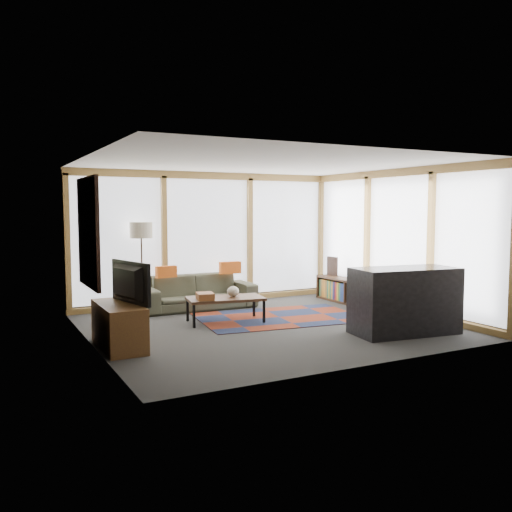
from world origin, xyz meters
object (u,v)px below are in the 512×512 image
television (124,283)px  floor_lamp (142,267)px  coffee_table (225,310)px  tv_console (119,326)px  bookshelf (351,292)px  sofa (198,292)px  bar_counter (405,301)px

television → floor_lamp: bearing=-34.3°
floor_lamp → television: bearing=-110.9°
coffee_table → tv_console: bearing=-156.7°
bookshelf → tv_console: 5.04m
bookshelf → sofa: bearing=161.5°
sofa → bar_counter: bearing=-58.0°
bar_counter → floor_lamp: bearing=138.3°
tv_console → coffee_table: bearing=23.3°
coffee_table → bookshelf: 2.94m
bookshelf → television: size_ratio=1.95×
floor_lamp → bar_counter: floor_lamp is taller
television → bar_counter: (3.96, -1.12, -0.39)m
bookshelf → floor_lamp: bearing=163.7°
coffee_table → sofa: bearing=88.1°
coffee_table → bar_counter: size_ratio=0.79×
floor_lamp → coffee_table: size_ratio=1.31×
floor_lamp → television: (-0.92, -2.42, 0.07)m
floor_lamp → coffee_table: floor_lamp is taller
sofa → coffee_table: size_ratio=1.73×
coffee_table → bookshelf: bookshelf is taller
sofa → bookshelf: 3.03m
bookshelf → tv_console: size_ratio=1.61×
sofa → floor_lamp: bearing=171.2°
tv_console → bar_counter: bearing=-15.8°
coffee_table → tv_console: 2.14m
coffee_table → bookshelf: (2.91, 0.41, 0.03)m
coffee_table → television: bearing=-155.4°
coffee_table → bar_counter: bar_counter is taller
sofa → tv_console: sofa is taller
floor_lamp → bookshelf: (3.88, -1.14, -0.58)m
bookshelf → bar_counter: 2.56m
tv_console → television: bearing=-13.0°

